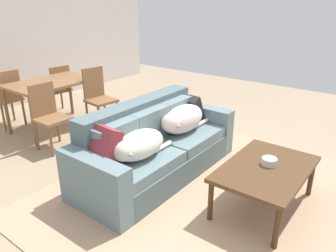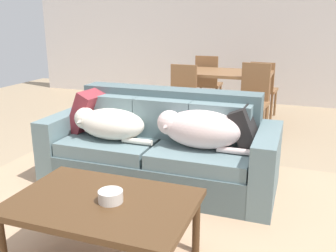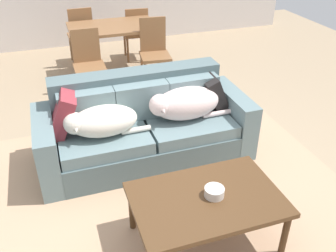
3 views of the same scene
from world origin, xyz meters
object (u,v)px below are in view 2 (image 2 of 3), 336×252
dog_on_left_cushion (109,123)px  dog_on_right_cushion (198,129)px  dining_chair_far_left (208,81)px  dining_chair_near_right (252,98)px  dining_table (225,77)px  throw_pillow_by_left_arm (90,111)px  dining_chair_near_left (181,96)px  bowl_on_coffee_table (111,196)px  dining_chair_far_right (262,87)px  coffee_table (103,207)px  throw_pillow_by_right_arm (247,128)px  couch (161,148)px

dog_on_left_cushion → dog_on_right_cushion: dog_on_right_cushion is taller
dining_chair_far_left → dining_chair_near_right: bearing=126.1°
dining_table → dining_chair_far_left: dining_chair_far_left is taller
throw_pillow_by_left_arm → dining_chair_near_left: dining_chair_near_left is taller
bowl_on_coffee_table → dining_chair_far_right: bearing=83.6°
dining_chair_far_right → dining_chair_far_left: bearing=-0.3°
dining_chair_near_right → coffee_table: bearing=-92.5°
bowl_on_coffee_table → dining_chair_near_right: size_ratio=0.15×
dog_on_left_cushion → dining_chair_far_right: bearing=69.6°
dining_chair_near_right → dog_on_right_cushion: bearing=-90.4°
dining_chair_far_left → dining_chair_near_left: bearing=85.9°
dog_on_left_cushion → dining_table: size_ratio=0.62×
dog_on_right_cushion → throw_pillow_by_right_arm: (0.38, 0.16, -0.00)m
bowl_on_coffee_table → dining_chair_near_right: dining_chair_near_right is taller
dog_on_right_cushion → bowl_on_coffee_table: 1.20m
dog_on_left_cushion → dining_table: bearing=75.6°
throw_pillow_by_left_arm → throw_pillow_by_right_arm: throw_pillow_by_left_arm is taller
dining_chair_near_left → bowl_on_coffee_table: bearing=-79.8°
dining_chair_near_right → throw_pillow_by_left_arm: bearing=-123.9°
dining_table → dining_chair_near_left: size_ratio=1.40×
dog_on_left_cushion → throw_pillow_by_right_arm: size_ratio=2.13×
throw_pillow_by_left_arm → coffee_table: bearing=-56.5°
coffee_table → throw_pillow_by_left_arm: bearing=123.5°
dog_on_left_cushion → dining_chair_near_left: size_ratio=0.88×
coffee_table → dining_chair_near_right: (0.49, 2.93, 0.12)m
dining_chair_near_left → dining_chair_near_right: dining_chair_near_right is taller
dining_chair_near_right → bowl_on_coffee_table: bearing=-91.4°
throw_pillow_by_right_arm → dining_chair_far_right: bearing=93.1°
dining_table → dining_chair_far_right: 0.74m
couch → throw_pillow_by_left_arm: (-0.77, 0.05, 0.28)m
dog_on_left_cushion → couch: bearing=19.6°
coffee_table → bowl_on_coffee_table: (0.06, -0.00, 0.08)m
throw_pillow_by_right_arm → dining_chair_far_left: (-1.02, 2.73, -0.08)m
dog_on_left_cushion → dining_chair_near_left: bearing=85.8°
throw_pillow_by_left_arm → bowl_on_coffee_table: 1.64m
throw_pillow_by_left_arm → dog_on_right_cushion: bearing=-8.2°
dog_on_right_cushion → dining_chair_far_left: size_ratio=0.91×
throw_pillow_by_left_arm → bowl_on_coffee_table: (0.94, -1.34, -0.13)m
bowl_on_coffee_table → dining_chair_near_left: (-0.49, 2.87, 0.01)m
throw_pillow_by_left_arm → dining_table: 2.31m
dog_on_right_cushion → dining_chair_far_left: (-0.63, 2.89, -0.08)m
dining_table → dining_chair_near_right: dining_chair_near_right is taller
coffee_table → dining_chair_far_left: bearing=95.2°
dog_on_right_cushion → coffee_table: 1.22m
throw_pillow_by_left_arm → throw_pillow_by_right_arm: bearing=-0.1°
couch → throw_pillow_by_left_arm: size_ratio=5.05×
couch → dining_table: 2.20m
dining_table → dining_chair_near_left: (-0.47, -0.58, -0.19)m
bowl_on_coffee_table → dining_table: dining_table is taller
couch → dining_chair_far_right: bearing=77.1°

